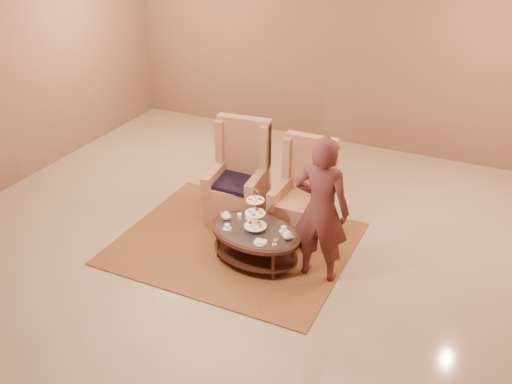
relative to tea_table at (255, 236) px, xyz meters
The scene contains 8 objects.
ground 0.40m from the tea_table, 169.04° to the right, with size 8.00×8.00×0.00m, color tan.
ceiling 0.40m from the tea_table, 169.04° to the right, with size 8.00×8.00×0.02m, color beige.
wall_back 4.21m from the tea_table, 92.59° to the left, with size 8.00×0.04×3.50m, color #8A604B.
rug 0.57m from the tea_table, 150.63° to the left, with size 2.84×2.37×0.02m.
tea_table is the anchor object (origin of this frame).
armchair_left 1.15m from the tea_table, 126.23° to the left, with size 0.80×0.82×1.34m.
armchair_right 0.96m from the tea_table, 74.32° to the left, with size 0.68×0.70×1.26m.
person 0.94m from the tea_table, ahead, with size 0.64×0.42×1.75m.
Camera 1 is at (2.61, -5.12, 4.01)m, focal length 40.00 mm.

